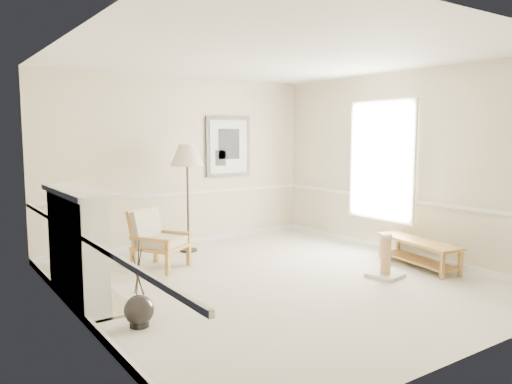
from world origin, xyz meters
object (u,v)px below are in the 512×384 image
bench (418,249)px  floor_lamp (187,158)px  scratching_post (386,264)px  armchair (155,236)px  floor_vase (139,311)px

bench → floor_lamp: bearing=129.6°
scratching_post → floor_lamp: bearing=117.7°
armchair → floor_lamp: bearing=4.4°
floor_vase → floor_lamp: size_ratio=0.50×
armchair → floor_lamp: floor_lamp is taller
bench → armchair: bearing=146.2°
scratching_post → bench: bearing=6.3°
floor_vase → floor_lamp: (1.90, 2.66, 1.38)m
armchair → bench: size_ratio=0.64×
floor_vase → bench: floor_vase is taller
armchair → floor_lamp: (0.86, 0.66, 1.08)m
floor_vase → scratching_post: floor_vase is taller
floor_vase → armchair: (1.04, 2.00, 0.30)m
floor_lamp → scratching_post: floor_lamp is taller
floor_lamp → bench: 3.83m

